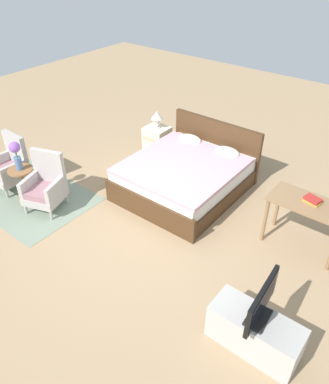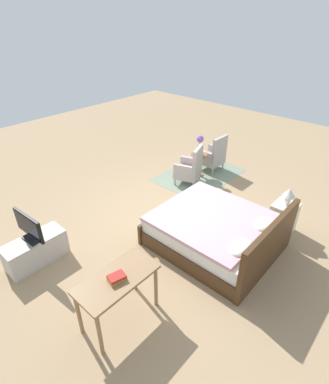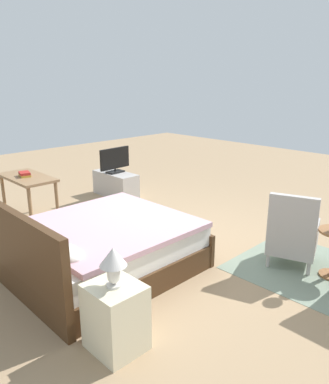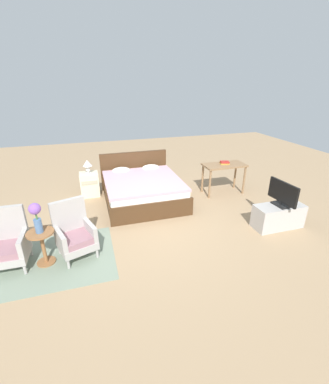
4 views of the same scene
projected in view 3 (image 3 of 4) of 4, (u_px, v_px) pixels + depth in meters
name	position (u px, v px, depth m)	size (l,w,h in m)	color
ground_plane	(165.00, 244.00, 5.12)	(16.00, 16.00, 0.00)	#A38460
bed	(100.00, 248.00, 4.32)	(1.74, 2.00, 0.96)	#472D19
armchair_by_window_right	(292.00, 236.00, 4.44)	(0.69, 0.69, 0.92)	#ADA8A3
nightstand	(116.00, 317.00, 3.07)	(0.44, 0.41, 0.58)	beige
table_lamp	(113.00, 261.00, 2.92)	(0.22, 0.22, 0.33)	silver
tv_stand	(116.00, 184.00, 7.20)	(0.96, 0.40, 0.46)	#B7B2AD
tv_flatscreen	(115.00, 160.00, 7.07)	(0.22, 0.68, 0.47)	black
vanity_desk	(28.00, 183.00, 5.72)	(1.04, 0.52, 0.76)	#8E6B47
book_stack	(25.00, 174.00, 5.67)	(0.24, 0.19, 0.07)	#B79333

